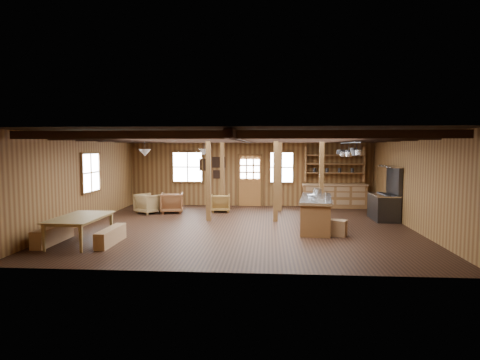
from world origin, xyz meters
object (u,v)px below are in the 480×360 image
object	(u,v)px
kitchen_island	(316,213)
commercial_range	(385,202)
armchair_b	(220,203)
armchair_c	(149,203)
dining_table	(82,230)
armchair_a	(172,203)

from	to	relation	value
kitchen_island	commercial_range	xyz separation A→B (m)	(2.48, 1.73, 0.12)
armchair_b	armchair_c	size ratio (longest dim) A/B	0.90
dining_table	armchair_c	bearing A→B (deg)	-3.19
armchair_b	armchair_a	bearing A→B (deg)	5.08
armchair_c	armchair_a	bearing A→B (deg)	-131.97
commercial_range	armchair_a	size ratio (longest dim) A/B	2.21
kitchen_island	armchair_a	world-z (taller)	kitchen_island
dining_table	armchair_c	xyz separation A→B (m)	(0.29, 4.69, 0.02)
kitchen_island	commercial_range	distance (m)	3.03
armchair_b	armchair_c	distance (m)	2.64
commercial_range	dining_table	world-z (taller)	commercial_range
armchair_a	commercial_range	bearing A→B (deg)	162.24
commercial_range	armchair_c	world-z (taller)	commercial_range
armchair_b	armchair_c	bearing A→B (deg)	5.74
armchair_b	armchair_c	world-z (taller)	armchair_c
kitchen_island	armchair_c	distance (m)	6.29
dining_table	armchair_b	xyz separation A→B (m)	(2.87, 5.25, -0.01)
dining_table	kitchen_island	bearing A→B (deg)	-69.58
armchair_c	commercial_range	bearing A→B (deg)	-150.74
commercial_range	armchair_c	distance (m)	8.30
dining_table	armchair_a	bearing A→B (deg)	-12.40
kitchen_island	commercial_range	world-z (taller)	commercial_range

